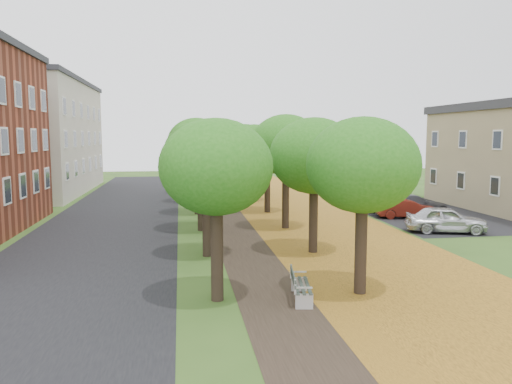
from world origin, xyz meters
name	(u,v)px	position (x,y,z in m)	size (l,w,h in m)	color
ground	(284,297)	(0.00, 0.00, 0.00)	(120.00, 120.00, 0.00)	#2D4C19
street_asphalt	(111,224)	(-7.50, 15.00, 0.00)	(8.00, 70.00, 0.01)	black
footpath	(235,220)	(0.00, 15.00, 0.00)	(3.20, 70.00, 0.01)	black
leaf_verge	(312,218)	(5.00, 15.00, 0.01)	(7.50, 70.00, 0.01)	#B57921
parking_lot	(429,213)	(13.50, 16.00, 0.00)	(9.00, 16.00, 0.01)	black
tree_row_west	(198,149)	(-2.20, 15.00, 4.49)	(3.97, 33.97, 6.21)	black
tree_row_east	(276,148)	(2.60, 15.00, 4.49)	(3.97, 33.97, 6.21)	black
building_cream	(29,136)	(-17.00, 33.00, 5.21)	(10.30, 20.30, 10.40)	beige
bench	(300,285)	(0.43, -0.37, 0.48)	(0.85, 2.01, 0.92)	#28322B
car_silver	(446,219)	(11.00, 9.40, 0.72)	(1.70, 4.23, 1.44)	#BABABF
car_red	(406,208)	(11.00, 14.25, 0.63)	(1.33, 3.81, 1.25)	maroon
car_grey	(411,205)	(11.68, 14.95, 0.73)	(2.04, 5.02, 1.46)	#38373D
car_white	(390,202)	(11.15, 17.05, 0.67)	(2.21, 4.79, 1.33)	silver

